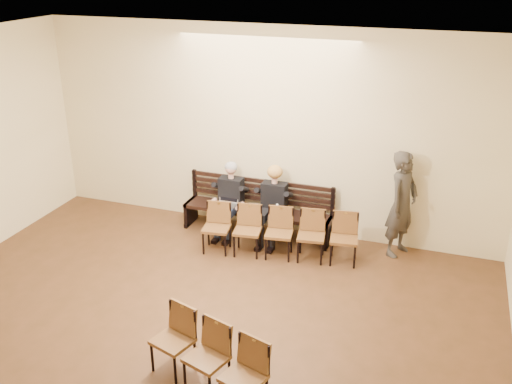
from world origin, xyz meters
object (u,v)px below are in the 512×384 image
seated_woman (272,207)px  laptop (226,205)px  water_bottle (277,217)px  bag (323,233)px  chair_row_front (279,234)px  seated_man (229,201)px  passerby (403,196)px  chair_row_back (206,359)px  bench (257,222)px

seated_woman → laptop: bearing=-169.3°
laptop → water_bottle: bearing=-12.3°
laptop → bag: bearing=8.1°
water_bottle → bag: bearing=36.2°
seated_woman → laptop: 0.79m
laptop → water_bottle: laptop is taller
laptop → chair_row_front: 1.14m
seated_man → water_bottle: bearing=-16.1°
water_bottle → passerby: size_ratio=0.11×
laptop → chair_row_back: size_ratio=0.24×
passerby → water_bottle: bearing=128.1°
seated_woman → passerby: bearing=6.1°
bench → laptop: size_ratio=7.58×
water_bottle → passerby: (1.91, 0.49, 0.44)m
seated_man → laptop: seated_man is taller
laptop → bag: size_ratio=0.81×
water_bottle → chair_row_back: size_ratio=0.15×
seated_man → chair_row_front: (1.06, -0.53, -0.20)m
bag → chair_row_back: 3.93m
seated_man → chair_row_front: 1.20m
seated_woman → chair_row_front: bearing=-62.2°
seated_woman → chair_row_front: (0.28, -0.53, -0.20)m
seated_woman → water_bottle: size_ratio=5.51×
bag → laptop: bearing=-167.2°
bag → passerby: bearing=0.0°
bench → chair_row_back: (0.73, -3.80, 0.18)m
seated_woman → chair_row_back: 3.71m
water_bottle → bag: water_bottle is taller
seated_woman → chair_row_back: bearing=-83.5°
water_bottle → bench: bearing=140.7°
seated_man → chair_row_back: (1.19, -3.68, -0.20)m
chair_row_front → chair_row_back: 3.15m
chair_row_back → passerby: bearing=84.4°
seated_woman → chair_row_back: seated_woman is taller
water_bottle → bag: 0.92m
bench → seated_man: (-0.46, -0.12, 0.38)m
bench → chair_row_front: chair_row_front is taller
seated_man → bag: (1.61, 0.22, -0.45)m
seated_man → seated_woman: bearing=0.0°
chair_row_front → bag: bearing=44.9°
seated_woman → bag: size_ratio=2.82×
seated_woman → chair_row_back: size_ratio=0.82×
chair_row_front → seated_man: bearing=144.8°
bench → laptop: (-0.46, -0.27, 0.35)m
laptop → chair_row_back: (1.19, -3.53, -0.17)m
bench → seated_man: size_ratio=2.15×
laptop → chair_row_front: chair_row_front is taller
seated_woman → bag: seated_woman is taller
bench → passerby: passerby is taller
water_bottle → seated_man: bearing=163.9°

